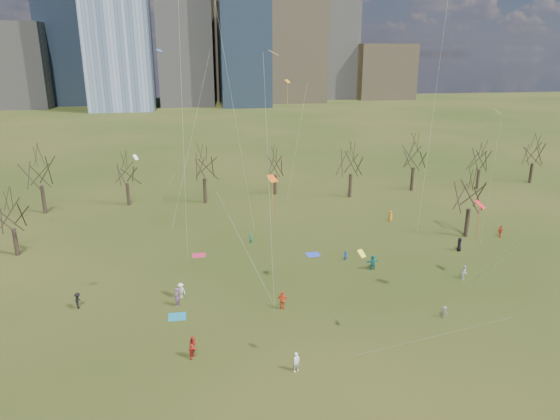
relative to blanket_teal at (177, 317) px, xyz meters
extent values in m
plane|color=black|center=(11.16, -3.57, -0.01)|extent=(500.00, 500.00, 0.00)
cube|color=#726347|center=(56.16, 211.43, 35.98)|extent=(28.00, 28.00, 72.00)
cube|color=#384C66|center=(-48.84, 216.43, 32.48)|extent=(25.00, 25.00, 65.00)
cube|color=slate|center=(81.16, 226.43, 28.98)|extent=(22.00, 22.00, 58.00)
cube|color=#726347|center=(16.16, 236.43, 23.98)|extent=(30.00, 30.00, 48.00)
cube|color=slate|center=(-73.84, 206.43, 17.98)|extent=(35.00, 30.00, 36.00)
cube|color=#726347|center=(106.16, 221.43, 13.98)|extent=(30.00, 28.00, 28.00)
cylinder|color=black|center=(-19.84, 35.43, 2.12)|extent=(0.55, 0.55, 4.28)
cylinder|color=black|center=(-7.84, 37.43, 1.79)|extent=(0.52, 0.52, 3.60)
cylinder|color=black|center=(4.16, 36.43, 2.01)|extent=(0.54, 0.54, 4.05)
cylinder|color=black|center=(16.16, 39.43, 1.67)|extent=(0.51, 0.51, 3.38)
cylinder|color=black|center=(28.16, 35.43, 1.97)|extent=(0.54, 0.54, 3.96)
cylinder|color=black|center=(40.16, 37.43, 2.05)|extent=(0.54, 0.54, 4.14)
cylinder|color=black|center=(52.16, 36.43, 1.74)|extent=(0.52, 0.52, 3.51)
cylinder|color=black|center=(64.16, 38.43, 1.85)|extent=(0.53, 0.53, 3.74)
cylinder|color=black|center=(-18.84, 18.43, 1.67)|extent=(0.51, 0.51, 3.38)
cylinder|color=black|center=(37.16, 14.43, 1.90)|extent=(0.53, 0.53, 3.83)
cube|color=#176E8C|center=(0.00, 0.00, 0.00)|extent=(1.60, 1.50, 0.03)
cube|color=#263DB4|center=(15.87, 12.08, 0.00)|extent=(1.60, 1.50, 0.03)
cube|color=#B02340|center=(2.42, 14.35, 0.00)|extent=(1.60, 1.50, 0.03)
imported|color=silver|center=(8.96, -9.98, 0.77)|extent=(0.68, 0.60, 1.58)
imported|color=#A82218|center=(1.39, -6.75, 0.92)|extent=(1.06, 1.14, 1.87)
imported|color=slate|center=(23.90, -4.60, 0.55)|extent=(0.78, 0.83, 1.13)
imported|color=red|center=(9.76, -0.36, 0.90)|extent=(1.16, 0.77, 1.82)
imported|color=#1C7F70|center=(21.33, 6.69, 0.85)|extent=(1.64, 0.67, 1.72)
imported|color=black|center=(33.67, 9.97, 0.83)|extent=(0.83, 0.98, 1.70)
imported|color=#804891|center=(0.00, 2.15, 0.90)|extent=(0.45, 0.67, 1.82)
imported|color=#255CA1|center=(19.09, 9.61, 0.59)|extent=(0.73, 0.75, 1.21)
imported|color=silver|center=(0.36, 3.70, 0.78)|extent=(1.18, 1.06, 1.59)
imported|color=red|center=(41.46, 13.41, 0.78)|extent=(1.01, 0.70, 1.59)
imported|color=orange|center=(29.87, 22.22, 0.76)|extent=(0.71, 0.88, 1.56)
imported|color=#1A785D|center=(9.04, 17.10, 0.70)|extent=(0.57, 0.63, 1.43)
imported|color=silver|center=(30.07, 2.60, 0.74)|extent=(0.91, 0.93, 1.51)
imported|color=black|center=(-9.15, 3.36, 0.78)|extent=(0.69, 1.09, 1.60)
plane|color=#E65713|center=(8.61, -1.60, 12.99)|extent=(1.25, 1.19, 0.45)
cylinder|color=silver|center=(6.18, -3.27, 7.19)|extent=(4.87, 3.35, 11.61)
cylinder|color=#E65713|center=(8.61, -1.60, 11.34)|extent=(0.04, 0.04, 2.70)
plane|color=gold|center=(8.51, -3.04, 23.03)|extent=(0.95, 1.01, 0.38)
cylinder|color=silver|center=(7.57, -6.56, 12.21)|extent=(1.89, 7.06, 21.65)
plane|color=red|center=(28.39, -1.24, 9.51)|extent=(1.44, 1.42, 0.65)
cylinder|color=silver|center=(27.13, -5.95, 5.45)|extent=(2.55, 9.44, 8.13)
cylinder|color=red|center=(28.39, -1.24, 7.60)|extent=(0.04, 0.04, 3.15)
cylinder|color=silver|center=(1.46, 8.53, 16.81)|extent=(0.71, 4.09, 30.86)
cylinder|color=silver|center=(6.73, 14.58, 19.29)|extent=(5.85, 7.39, 35.82)
plane|color=green|center=(35.14, 7.99, 16.96)|extent=(1.23, 1.29, 0.54)
cylinder|color=silver|center=(33.01, 4.46, 9.17)|extent=(4.28, 7.07, 15.58)
plane|color=blue|center=(-0.79, 20.14, 23.33)|extent=(1.12, 1.12, 0.25)
cylinder|color=silver|center=(2.00, 18.01, 12.36)|extent=(5.61, 4.30, 21.95)
plane|color=orange|center=(16.58, 31.34, 19.17)|extent=(1.11, 1.05, 0.48)
cylinder|color=silver|center=(17.54, 29.22, 10.28)|extent=(1.94, 4.27, 17.79)
cylinder|color=orange|center=(16.58, 31.34, 17.41)|extent=(0.04, 0.04, 3.00)
plane|color=yellow|center=(13.36, -10.84, 9.60)|extent=(0.80, 0.74, 0.44)
cylinder|color=silver|center=(15.74, -15.82, 5.49)|extent=(4.79, 9.96, 8.23)
cylinder|color=silver|center=(29.63, 11.82, 17.19)|extent=(0.46, 3.56, 31.62)
plane|color=white|center=(-4.59, 21.43, 10.73)|extent=(0.87, 0.90, 0.59)
cylinder|color=silver|center=(-2.11, 16.71, 6.06)|extent=(4.97, 9.45, 9.36)
camera|label=1|loc=(1.76, -41.59, 22.93)|focal=32.00mm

